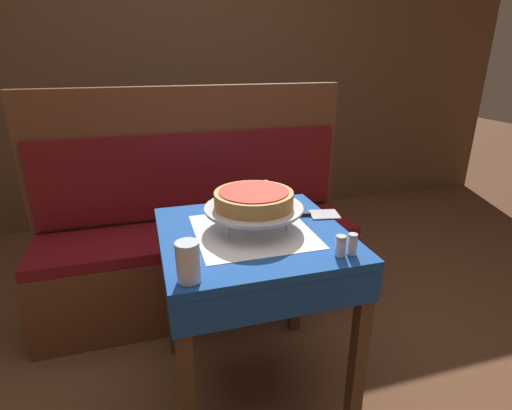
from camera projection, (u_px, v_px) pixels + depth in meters
name	position (u px, v px, depth m)	size (l,w,h in m)	color
ground_plane	(253.00, 383.00, 1.76)	(14.00, 14.00, 0.00)	brown
dining_table_front	(253.00, 256.00, 1.54)	(0.69, 0.69, 0.74)	#194799
dining_table_rear	(200.00, 161.00, 2.95)	(0.60, 0.60, 0.74)	#194799
booth_bench	(200.00, 247.00, 2.23)	(1.71, 0.47, 1.21)	brown
back_wall_panel	(182.00, 75.00, 3.18)	(6.00, 0.04, 2.40)	brown
pizza_pan_stand	(254.00, 209.00, 1.50)	(0.37, 0.37, 0.09)	#ADADB2
deep_dish_pizza	(254.00, 199.00, 1.49)	(0.30, 0.30, 0.06)	#C68E47
pizza_server	(309.00, 214.00, 1.64)	(0.29, 0.12, 0.01)	#BCBCC1
water_glass_near	(188.00, 262.00, 1.15)	(0.07, 0.07, 0.12)	silver
salt_shaker	(341.00, 246.00, 1.31)	(0.04, 0.04, 0.07)	silver
pepper_shaker	(352.00, 244.00, 1.32)	(0.03, 0.03, 0.07)	silver
napkin_holder	(258.00, 192.00, 1.78)	(0.10, 0.05, 0.09)	#B2B2B7
condiment_caddy	(201.00, 138.00, 2.90)	(0.14, 0.14, 0.17)	black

